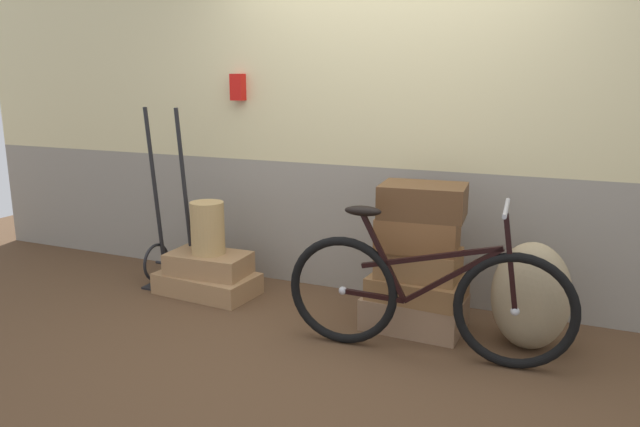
% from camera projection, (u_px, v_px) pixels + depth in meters
% --- Properties ---
extents(ground, '(9.72, 5.20, 0.06)m').
position_uv_depth(ground, '(347.00, 337.00, 3.81)').
color(ground, '#513823').
extents(station_building, '(7.72, 0.74, 2.82)m').
position_uv_depth(station_building, '(394.00, 104.00, 4.25)').
color(station_building, gray).
rests_on(station_building, ground).
extents(suitcase_0, '(0.77, 0.47, 0.16)m').
position_uv_depth(suitcase_0, '(207.00, 283.00, 4.50)').
color(suitcase_0, '#9E754C').
rests_on(suitcase_0, ground).
extents(suitcase_1, '(0.61, 0.38, 0.16)m').
position_uv_depth(suitcase_1, '(209.00, 263.00, 4.47)').
color(suitcase_1, '#9E754C').
rests_on(suitcase_1, suitcase_0).
extents(suitcase_2, '(0.64, 0.45, 0.21)m').
position_uv_depth(suitcase_2, '(414.00, 312.00, 3.88)').
color(suitcase_2, '#937051').
rests_on(suitcase_2, ground).
extents(suitcase_3, '(0.61, 0.45, 0.14)m').
position_uv_depth(suitcase_3, '(417.00, 287.00, 3.83)').
color(suitcase_3, olive).
rests_on(suitcase_3, suitcase_2).
extents(suitcase_4, '(0.50, 0.34, 0.18)m').
position_uv_depth(suitcase_4, '(419.00, 263.00, 3.79)').
color(suitcase_4, olive).
rests_on(suitcase_4, suitcase_3).
extents(suitcase_5, '(0.53, 0.39, 0.21)m').
position_uv_depth(suitcase_5, '(418.00, 233.00, 3.74)').
color(suitcase_5, brown).
rests_on(suitcase_5, suitcase_4).
extents(suitcase_6, '(0.55, 0.41, 0.21)m').
position_uv_depth(suitcase_6, '(423.00, 201.00, 3.70)').
color(suitcase_6, brown).
rests_on(suitcase_6, suitcase_5).
extents(wicker_basket, '(0.25, 0.25, 0.39)m').
position_uv_depth(wicker_basket, '(208.00, 228.00, 4.41)').
color(wicker_basket, tan).
rests_on(wicker_basket, suitcase_1).
extents(luggage_trolley, '(0.37, 0.37, 1.38)m').
position_uv_depth(luggage_trolley, '(172.00, 245.00, 4.65)').
color(luggage_trolley, black).
rests_on(luggage_trolley, ground).
extents(burlap_sack, '(0.46, 0.39, 0.66)m').
position_uv_depth(burlap_sack, '(531.00, 296.00, 3.53)').
color(burlap_sack, '#9E8966').
rests_on(burlap_sack, ground).
extents(bicycle, '(1.66, 0.46, 0.92)m').
position_uv_depth(bicycle, '(424.00, 297.00, 3.43)').
color(bicycle, black).
rests_on(bicycle, ground).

